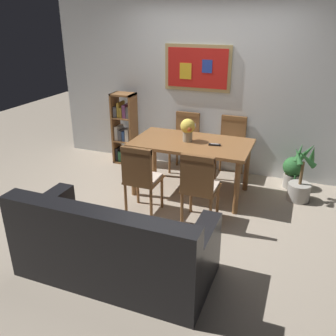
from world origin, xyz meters
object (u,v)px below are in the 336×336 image
object	(u,v)px
dining_chair_far_left	(185,137)
tv_remote	(215,145)
dining_table	(191,149)
dining_chair_near_right	(199,183)
flower_vase	(188,128)
dining_chair_near_left	(141,175)
bookshelf	(125,132)
dining_chair_far_right	(231,142)
potted_palm	(300,181)
leather_couch	(113,248)
potted_ivy	(292,171)

from	to	relation	value
dining_chair_far_left	tv_remote	xyz separation A→B (m)	(0.66, -0.80, 0.22)
dining_table	tv_remote	distance (m)	0.34
dining_chair_near_right	flower_vase	world-z (taller)	flower_vase
tv_remote	dining_chair_far_left	bearing A→B (deg)	129.78
dining_chair_near_left	dining_chair_near_right	distance (m)	0.72
dining_chair_near_left	dining_chair_near_right	world-z (taller)	same
dining_chair_far_left	dining_chair_near_left	bearing A→B (deg)	-91.31
bookshelf	dining_chair_far_right	bearing A→B (deg)	3.85
dining_chair_far_left	tv_remote	bearing A→B (deg)	-50.22
dining_chair_far_left	potted_palm	distance (m)	1.84
dining_chair_near_right	flower_vase	bearing A→B (deg)	117.22
dining_chair_far_left	flower_vase	xyz separation A→B (m)	(0.28, -0.75, 0.39)
dining_chair_near_left	leather_couch	world-z (taller)	dining_chair_near_left
dining_chair_far_right	bookshelf	distance (m)	1.75
dining_chair_far_left	potted_ivy	bearing A→B (deg)	-2.86
flower_vase	bookshelf	bearing A→B (deg)	152.73
dining_chair_far_left	leather_couch	distance (m)	2.71
dining_chair_far_right	flower_vase	world-z (taller)	flower_vase
dining_chair_near_right	potted_ivy	world-z (taller)	dining_chair_near_right
leather_couch	potted_palm	bearing A→B (deg)	55.21
dining_chair_far_left	dining_chair_near_left	xyz separation A→B (m)	(-0.04, -1.56, 0.00)
flower_vase	dining_chair_far_left	bearing A→B (deg)	110.58
dining_chair_near_left	dining_chair_far_right	bearing A→B (deg)	64.77
bookshelf	dining_chair_far_left	bearing A→B (deg)	4.45
leather_couch	potted_palm	xyz separation A→B (m)	(1.56, 2.24, -0.04)
potted_ivy	dining_chair_far_right	bearing A→B (deg)	172.63
dining_chair_far_right	potted_ivy	xyz separation A→B (m)	(0.93, -0.12, -0.29)
dining_chair_far_left	potted_palm	size ratio (longest dim) A/B	1.11
dining_chair_far_left	bookshelf	xyz separation A→B (m)	(-1.03, -0.08, -0.01)
dining_chair_near_right	dining_chair_near_left	bearing A→B (deg)	-178.08
potted_ivy	bookshelf	bearing A→B (deg)	179.95
dining_table	bookshelf	world-z (taller)	bookshelf
dining_table	dining_chair_far_right	bearing A→B (deg)	64.80
dining_chair_far_left	tv_remote	distance (m)	1.06
leather_couch	potted_palm	world-z (taller)	leather_couch
dining_chair_far_right	leather_couch	world-z (taller)	dining_chair_far_right
dining_table	dining_chair_far_left	xyz separation A→B (m)	(-0.34, 0.76, -0.11)
potted_palm	bookshelf	bearing A→B (deg)	172.32
dining_chair_near_right	flower_vase	size ratio (longest dim) A/B	2.99
dining_table	bookshelf	distance (m)	1.53
dining_chair_near_right	leather_couch	world-z (taller)	dining_chair_near_right
dining_chair_near_left	potted_palm	distance (m)	2.13
dining_chair_near_left	flower_vase	xyz separation A→B (m)	(0.32, 0.81, 0.39)
dining_table	potted_ivy	bearing A→B (deg)	27.57
dining_chair_far_left	dining_chair_near_left	world-z (taller)	same
dining_table	bookshelf	xyz separation A→B (m)	(-1.37, 0.68, -0.12)
tv_remote	dining_chair_far_right	bearing A→B (deg)	86.26
dining_chair_near_left	leather_couch	size ratio (longest dim) A/B	0.51
dining_chair_far_right	bookshelf	bearing A→B (deg)	-176.15
potted_palm	tv_remote	distance (m)	1.25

